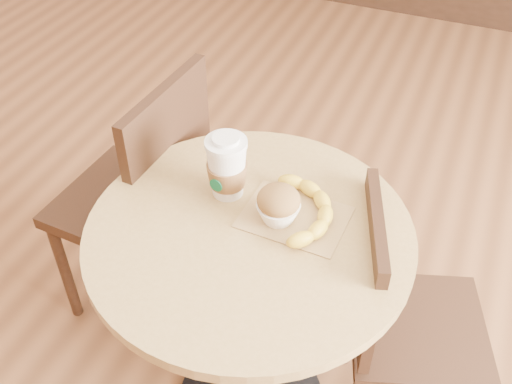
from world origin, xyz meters
TOP-DOWN VIEW (x-y plane):
  - cafe_table at (0.03, -0.01)m, footprint 0.76×0.76m
  - chair_left at (-0.42, 0.22)m, footprint 0.43×0.43m
  - chair_right at (0.39, 0.12)m, footprint 0.45×0.45m
  - kraft_bag at (0.11, 0.06)m, footprint 0.25×0.19m
  - coffee_cup at (-0.07, 0.08)m, footprint 0.10×0.10m
  - muffin at (0.08, 0.04)m, footprint 0.10×0.10m
  - banana at (0.12, 0.07)m, footprint 0.26×0.29m

SIDE VIEW (x-z plane):
  - chair_right at x=0.39m, z-range 0.04..0.84m
  - chair_left at x=-0.42m, z-range 0.05..0.96m
  - cafe_table at x=0.03m, z-range 0.18..0.93m
  - kraft_bag at x=0.11m, z-range 0.75..0.75m
  - banana at x=0.12m, z-range 0.75..0.79m
  - muffin at x=0.08m, z-range 0.75..0.84m
  - coffee_cup at x=-0.07m, z-range 0.74..0.91m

